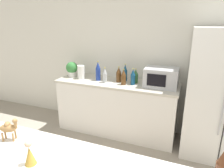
{
  "coord_description": "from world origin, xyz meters",
  "views": [
    {
      "loc": [
        0.67,
        -0.49,
        1.82
      ],
      "look_at": [
        -0.07,
        1.37,
        1.19
      ],
      "focal_mm": 32.0,
      "sensor_mm": 36.0,
      "label": 1
    }
  ],
  "objects_px": {
    "paper_towel_roll": "(81,72)",
    "back_bottle_1": "(136,76)",
    "back_bottle_6": "(105,75)",
    "wise_man_figurine_blue": "(30,154)",
    "microwave": "(161,77)",
    "back_bottle_4": "(133,77)",
    "back_bottle_5": "(119,75)",
    "camel_figurine": "(9,128)",
    "back_bottle_0": "(124,77)",
    "back_bottle_3": "(125,73)",
    "refrigerator": "(224,96)",
    "back_bottle_2": "(98,71)",
    "potted_plant": "(72,69)"
  },
  "relations": [
    {
      "from": "back_bottle_2",
      "to": "wise_man_figurine_blue",
      "type": "distance_m",
      "value": 2.19
    },
    {
      "from": "back_bottle_0",
      "to": "potted_plant",
      "type": "bearing_deg",
      "value": 174.01
    },
    {
      "from": "back_bottle_4",
      "to": "microwave",
      "type": "bearing_deg",
      "value": 9.14
    },
    {
      "from": "refrigerator",
      "to": "back_bottle_0",
      "type": "distance_m",
      "value": 1.4
    },
    {
      "from": "back_bottle_6",
      "to": "paper_towel_roll",
      "type": "bearing_deg",
      "value": 172.97
    },
    {
      "from": "refrigerator",
      "to": "back_bottle_6",
      "type": "xyz_separation_m",
      "value": [
        -1.7,
        -0.04,
        0.12
      ]
    },
    {
      "from": "back_bottle_1",
      "to": "back_bottle_6",
      "type": "relative_size",
      "value": 0.96
    },
    {
      "from": "back_bottle_1",
      "to": "wise_man_figurine_blue",
      "type": "distance_m",
      "value": 2.19
    },
    {
      "from": "back_bottle_0",
      "to": "wise_man_figurine_blue",
      "type": "distance_m",
      "value": 2.05
    },
    {
      "from": "microwave",
      "to": "back_bottle_1",
      "type": "xyz_separation_m",
      "value": [
        -0.4,
        0.03,
        -0.03
      ]
    },
    {
      "from": "camel_figurine",
      "to": "back_bottle_3",
      "type": "bearing_deg",
      "value": 84.78
    },
    {
      "from": "refrigerator",
      "to": "back_bottle_2",
      "type": "height_order",
      "value": "refrigerator"
    },
    {
      "from": "back_bottle_1",
      "to": "back_bottle_2",
      "type": "height_order",
      "value": "back_bottle_2"
    },
    {
      "from": "microwave",
      "to": "back_bottle_5",
      "type": "bearing_deg",
      "value": -179.39
    },
    {
      "from": "back_bottle_6",
      "to": "wise_man_figurine_blue",
      "type": "relative_size",
      "value": 1.48
    },
    {
      "from": "camel_figurine",
      "to": "potted_plant",
      "type": "bearing_deg",
      "value": 110.65
    },
    {
      "from": "back_bottle_4",
      "to": "wise_man_figurine_blue",
      "type": "bearing_deg",
      "value": -91.09
    },
    {
      "from": "back_bottle_0",
      "to": "back_bottle_4",
      "type": "xyz_separation_m",
      "value": [
        0.13,
        0.05,
        0.0
      ]
    },
    {
      "from": "back_bottle_0",
      "to": "back_bottle_3",
      "type": "bearing_deg",
      "value": 101.02
    },
    {
      "from": "paper_towel_roll",
      "to": "back_bottle_2",
      "type": "distance_m",
      "value": 0.32
    },
    {
      "from": "back_bottle_0",
      "to": "back_bottle_5",
      "type": "height_order",
      "value": "back_bottle_5"
    },
    {
      "from": "back_bottle_6",
      "to": "camel_figurine",
      "type": "relative_size",
      "value": 1.41
    },
    {
      "from": "back_bottle_2",
      "to": "back_bottle_5",
      "type": "bearing_deg",
      "value": 6.74
    },
    {
      "from": "refrigerator",
      "to": "back_bottle_2",
      "type": "relative_size",
      "value": 5.52
    },
    {
      "from": "microwave",
      "to": "wise_man_figurine_blue",
      "type": "relative_size",
      "value": 2.97
    },
    {
      "from": "paper_towel_roll",
      "to": "back_bottle_5",
      "type": "height_order",
      "value": "back_bottle_5"
    },
    {
      "from": "wise_man_figurine_blue",
      "to": "camel_figurine",
      "type": "bearing_deg",
      "value": 155.52
    },
    {
      "from": "camel_figurine",
      "to": "back_bottle_6",
      "type": "bearing_deg",
      "value": 92.55
    },
    {
      "from": "back_bottle_4",
      "to": "back_bottle_5",
      "type": "distance_m",
      "value": 0.26
    },
    {
      "from": "refrigerator",
      "to": "paper_towel_roll",
      "type": "relative_size",
      "value": 7.8
    },
    {
      "from": "potted_plant",
      "to": "back_bottle_5",
      "type": "bearing_deg",
      "value": 0.2
    },
    {
      "from": "back_bottle_2",
      "to": "camel_figurine",
      "type": "distance_m",
      "value": 1.98
    },
    {
      "from": "back_bottle_6",
      "to": "wise_man_figurine_blue",
      "type": "bearing_deg",
      "value": -78.74
    },
    {
      "from": "camel_figurine",
      "to": "wise_man_figurine_blue",
      "type": "bearing_deg",
      "value": -24.48
    },
    {
      "from": "potted_plant",
      "to": "back_bottle_1",
      "type": "height_order",
      "value": "potted_plant"
    },
    {
      "from": "back_bottle_0",
      "to": "back_bottle_3",
      "type": "distance_m",
      "value": 0.2
    },
    {
      "from": "back_bottle_4",
      "to": "back_bottle_5",
      "type": "xyz_separation_m",
      "value": [
        -0.25,
        0.06,
        -0.0
      ]
    },
    {
      "from": "back_bottle_4",
      "to": "back_bottle_6",
      "type": "bearing_deg",
      "value": -174.32
    },
    {
      "from": "paper_towel_roll",
      "to": "back_bottle_1",
      "type": "relative_size",
      "value": 0.98
    },
    {
      "from": "back_bottle_3",
      "to": "wise_man_figurine_blue",
      "type": "xyz_separation_m",
      "value": [
        0.13,
        -2.24,
        0.05
      ]
    },
    {
      "from": "microwave",
      "to": "back_bottle_0",
      "type": "height_order",
      "value": "microwave"
    },
    {
      "from": "refrigerator",
      "to": "wise_man_figurine_blue",
      "type": "xyz_separation_m",
      "value": [
        -1.3,
        -2.09,
        0.19
      ]
    },
    {
      "from": "refrigerator",
      "to": "wise_man_figurine_blue",
      "type": "distance_m",
      "value": 2.47
    },
    {
      "from": "paper_towel_roll",
      "to": "back_bottle_2",
      "type": "relative_size",
      "value": 0.71
    },
    {
      "from": "back_bottle_2",
      "to": "back_bottle_0",
      "type": "bearing_deg",
      "value": -8.09
    },
    {
      "from": "microwave",
      "to": "back_bottle_5",
      "type": "distance_m",
      "value": 0.67
    },
    {
      "from": "back_bottle_4",
      "to": "refrigerator",
      "type": "bearing_deg",
      "value": -0.23
    },
    {
      "from": "potted_plant",
      "to": "wise_man_figurine_blue",
      "type": "xyz_separation_m",
      "value": [
        1.08,
        -2.15,
        0.04
      ]
    },
    {
      "from": "back_bottle_1",
      "to": "back_bottle_6",
      "type": "xyz_separation_m",
      "value": [
        -0.46,
        -0.14,
        0.0
      ]
    },
    {
      "from": "paper_towel_roll",
      "to": "camel_figurine",
      "type": "height_order",
      "value": "camel_figurine"
    }
  ]
}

